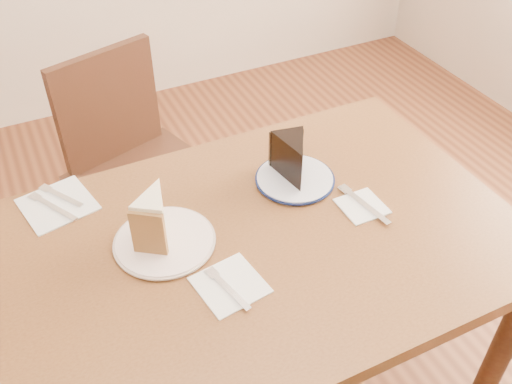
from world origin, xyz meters
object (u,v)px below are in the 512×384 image
object	(u,v)px
chocolate_cake	(294,162)
carrot_cake	(156,216)
table	(261,265)
chair_far	(139,170)
plate_cream	(165,242)
plate_navy	(295,179)

from	to	relation	value
chocolate_cake	carrot_cake	bearing A→B (deg)	17.79
carrot_cake	chocolate_cake	bearing A→B (deg)	42.33
carrot_cake	table	bearing A→B (deg)	10.66
table	chair_far	bearing A→B (deg)	99.07
plate_cream	chocolate_cake	distance (m)	0.38
plate_cream	table	bearing A→B (deg)	-19.61
plate_navy	carrot_cake	xyz separation A→B (m)	(-0.38, -0.05, 0.06)
chair_far	plate_cream	bearing A→B (deg)	63.99
plate_navy	chocolate_cake	bearing A→B (deg)	142.66
chocolate_cake	chair_far	bearing A→B (deg)	-53.25
plate_cream	carrot_cake	world-z (taller)	carrot_cake
carrot_cake	chocolate_cake	size ratio (longest dim) A/B	0.93
chocolate_cake	plate_cream	bearing A→B (deg)	21.27
plate_cream	plate_navy	size ratio (longest dim) A/B	1.13
plate_cream	chair_far	bearing A→B (deg)	81.40
chair_far	carrot_cake	xyz separation A→B (m)	(-0.10, -0.61, 0.33)
table	carrot_cake	size ratio (longest dim) A/B	10.63
plate_cream	plate_navy	world-z (taller)	same
plate_cream	carrot_cake	distance (m)	0.07
table	plate_navy	xyz separation A→B (m)	(0.17, 0.14, 0.10)
chair_far	plate_navy	bearing A→B (deg)	99.17
carrot_cake	plate_cream	bearing A→B (deg)	-39.95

